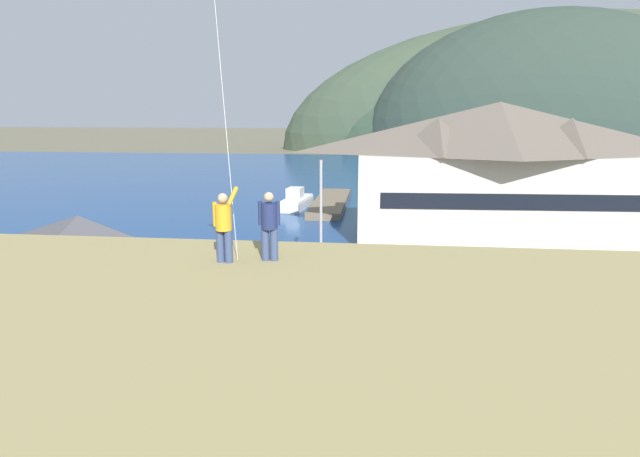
{
  "coord_description": "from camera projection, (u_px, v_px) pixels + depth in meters",
  "views": [
    {
      "loc": [
        2.63,
        -19.62,
        9.57
      ],
      "look_at": [
        -0.64,
        9.0,
        3.24
      ],
      "focal_mm": 29.92,
      "sensor_mm": 36.0,
      "label": 1
    }
  ],
  "objects": [
    {
      "name": "ground_plane",
      "position": [
        310.0,
        355.0,
        21.38
      ],
      "size": [
        600.0,
        600.0,
        0.0
      ],
      "primitive_type": "plane",
      "color": "#66604C"
    },
    {
      "name": "parked_car_front_row_red",
      "position": [
        527.0,
        285.0,
        26.76
      ],
      "size": [
        4.35,
        2.36,
        1.82
      ],
      "color": "black",
      "rests_on": "parking_lot_pad"
    },
    {
      "name": "parked_car_corner_spot",
      "position": [
        245.0,
        274.0,
        28.54
      ],
      "size": [
        4.23,
        2.11,
        1.82
      ],
      "color": "#9EA3A8",
      "rests_on": "parking_lot_pad"
    },
    {
      "name": "parking_light_pole",
      "position": [
        321.0,
        210.0,
        30.85
      ],
      "size": [
        0.24,
        0.78,
        6.78
      ],
      "color": "#ADADB2",
      "rests_on": "parking_lot_pad"
    },
    {
      "name": "far_hill_east_peak",
      "position": [
        573.0,
        153.0,
        126.72
      ],
      "size": [
        118.32,
        49.39,
        48.56
      ],
      "primitive_type": "ellipsoid",
      "color": "#334733",
      "rests_on": "ground"
    },
    {
      "name": "parking_lot_pad",
      "position": [
        324.0,
        309.0,
        26.22
      ],
      "size": [
        40.0,
        20.0,
        0.1
      ],
      "primitive_type": "cube",
      "color": "gray",
      "rests_on": "ground"
    },
    {
      "name": "parked_car_front_row_end",
      "position": [
        346.0,
        282.0,
        27.15
      ],
      "size": [
        4.24,
        2.12,
        1.82
      ],
      "color": "#9EA3A8",
      "rests_on": "parking_lot_pad"
    },
    {
      "name": "person_kite_flyer",
      "position": [
        224.0,
        225.0,
        13.1
      ],
      "size": [
        0.57,
        0.63,
        1.86
      ],
      "color": "#384770",
      "rests_on": "grassy_hill_foreground"
    },
    {
      "name": "person_companion",
      "position": [
        269.0,
        224.0,
        13.26
      ],
      "size": [
        0.55,
        0.4,
        1.74
      ],
      "color": "#384770",
      "rests_on": "grassy_hill_foreground"
    },
    {
      "name": "parked_car_mid_row_near",
      "position": [
        260.0,
        319.0,
        22.39
      ],
      "size": [
        4.25,
        2.15,
        1.82
      ],
      "color": "#B28923",
      "rests_on": "parking_lot_pad"
    },
    {
      "name": "moored_boat_wharfside",
      "position": [
        296.0,
        201.0,
        53.8
      ],
      "size": [
        2.69,
        6.52,
        2.16
      ],
      "color": "silver",
      "rests_on": "ground"
    },
    {
      "name": "far_hill_west_ridge",
      "position": [
        547.0,
        154.0,
        122.33
      ],
      "size": [
        86.28,
        49.81,
        63.41
      ],
      "primitive_type": "ellipsoid",
      "color": "#2D3D33",
      "rests_on": "ground"
    },
    {
      "name": "parked_car_lone_by_shed",
      "position": [
        433.0,
        323.0,
        21.96
      ],
      "size": [
        4.36,
        2.37,
        1.82
      ],
      "color": "red",
      "rests_on": "parking_lot_pad"
    },
    {
      "name": "far_hill_center_saddle",
      "position": [
        578.0,
        151.0,
        133.13
      ],
      "size": [
        149.79,
        52.38,
        66.16
      ],
      "primitive_type": "ellipsoid",
      "color": "#3D4C38",
      "rests_on": "ground"
    },
    {
      "name": "bay_water",
      "position": [
        363.0,
        177.0,
        79.6
      ],
      "size": [
        360.0,
        84.0,
        0.03
      ],
      "primitive_type": "cube",
      "color": "navy",
      "rests_on": "ground"
    },
    {
      "name": "storage_shed_near_lot",
      "position": [
        82.0,
        259.0,
        26.62
      ],
      "size": [
        7.23,
        5.43,
        4.59
      ],
      "color": "beige",
      "rests_on": "ground"
    },
    {
      "name": "wharf_dock",
      "position": [
        331.0,
        203.0,
        55.14
      ],
      "size": [
        3.2,
        15.82,
        0.7
      ],
      "color": "#70604C",
      "rests_on": "ground"
    },
    {
      "name": "harbor_lodge",
      "position": [
        496.0,
        168.0,
        39.74
      ],
      "size": [
        22.2,
        10.15,
        10.28
      ],
      "color": "beige",
      "rests_on": "ground"
    }
  ]
}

